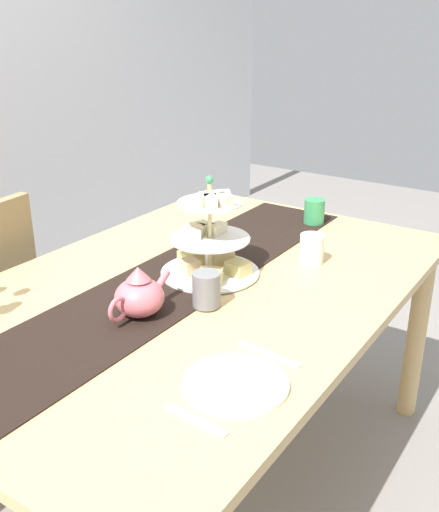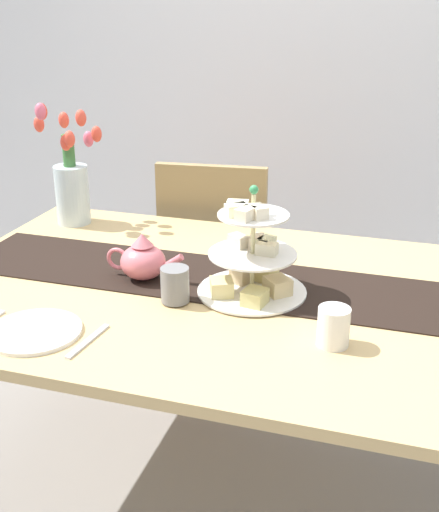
# 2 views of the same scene
# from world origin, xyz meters

# --- Properties ---
(ground_plane) EXTENTS (8.00, 8.00, 0.00)m
(ground_plane) POSITION_xyz_m (0.00, 0.00, 0.00)
(ground_plane) COLOR gray
(room_wall_rear) EXTENTS (6.00, 0.08, 2.60)m
(room_wall_rear) POSITION_xyz_m (0.00, 1.64, 1.30)
(room_wall_rear) COLOR silver
(room_wall_rear) RESTS_ON ground_plane
(dining_table) EXTENTS (1.67, 1.08, 0.73)m
(dining_table) POSITION_xyz_m (0.00, 0.00, 0.64)
(dining_table) COLOR tan
(dining_table) RESTS_ON ground_plane
(chair_left) EXTENTS (0.46, 0.46, 0.91)m
(chair_left) POSITION_xyz_m (-0.26, 0.77, 0.50)
(chair_left) COLOR #9C8254
(chair_left) RESTS_ON ground_plane
(table_runner) EXTENTS (1.61, 0.33, 0.00)m
(table_runner) POSITION_xyz_m (0.00, 0.06, 0.73)
(table_runner) COLOR black
(table_runner) RESTS_ON dining_table
(tiered_cake_stand) EXTENTS (0.30, 0.30, 0.30)m
(tiered_cake_stand) POSITION_xyz_m (0.08, -0.00, 0.82)
(tiered_cake_stand) COLOR beige
(tiered_cake_stand) RESTS_ON table_runner
(teapot) EXTENTS (0.24, 0.13, 0.14)m
(teapot) POSITION_xyz_m (-0.24, 0.00, 0.79)
(teapot) COLOR #D66B75
(teapot) RESTS_ON table_runner
(tulip_vase) EXTENTS (0.23, 0.19, 0.43)m
(tulip_vase) POSITION_xyz_m (-0.67, 0.39, 0.89)
(tulip_vase) COLOR silver
(tulip_vase) RESTS_ON dining_table
(dinner_plate_left) EXTENTS (0.23, 0.23, 0.01)m
(dinner_plate_left) POSITION_xyz_m (-0.36, -0.38, 0.74)
(dinner_plate_left) COLOR white
(dinner_plate_left) RESTS_ON dining_table
(knife_left) EXTENTS (0.03, 0.17, 0.01)m
(knife_left) POSITION_xyz_m (-0.22, -0.38, 0.74)
(knife_left) COLOR silver
(knife_left) RESTS_ON dining_table
(mug_grey) EXTENTS (0.08, 0.08, 0.09)m
(mug_grey) POSITION_xyz_m (-0.10, -0.11, 0.78)
(mug_grey) COLOR slate
(mug_grey) RESTS_ON table_runner
(mug_white_text) EXTENTS (0.08, 0.08, 0.09)m
(mug_white_text) POSITION_xyz_m (0.34, -0.22, 0.78)
(mug_white_text) COLOR white
(mug_white_text) RESTS_ON dining_table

